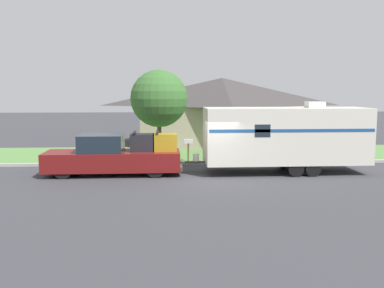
{
  "coord_description": "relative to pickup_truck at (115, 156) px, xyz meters",
  "views": [
    {
      "loc": [
        -2.02,
        -18.5,
        3.85
      ],
      "look_at": [
        -0.74,
        1.21,
        1.4
      ],
      "focal_mm": 40.0,
      "sensor_mm": 36.0,
      "label": 1
    }
  ],
  "objects": [
    {
      "name": "ground_plane",
      "position": [
        4.32,
        -1.21,
        -0.87
      ],
      "size": [
        120.0,
        120.0,
        0.0
      ],
      "primitive_type": "plane",
      "color": "#38383D"
    },
    {
      "name": "curb_strip",
      "position": [
        4.32,
        2.54,
        -0.8
      ],
      "size": [
        80.0,
        0.3,
        0.14
      ],
      "color": "#999993",
      "rests_on": "ground_plane"
    },
    {
      "name": "lawn_strip",
      "position": [
        4.32,
        6.19,
        -0.86
      ],
      "size": [
        80.0,
        7.0,
        0.03
      ],
      "color": "#568442",
      "rests_on": "ground_plane"
    },
    {
      "name": "house_across_street",
      "position": [
        6.56,
        11.8,
        1.62
      ],
      "size": [
        12.66,
        7.46,
        4.81
      ],
      "color": "gray",
      "rests_on": "ground_plane"
    },
    {
      "name": "pickup_truck",
      "position": [
        0.0,
        0.0,
        0.0
      ],
      "size": [
        6.28,
        2.0,
        2.01
      ],
      "color": "black",
      "rests_on": "ground_plane"
    },
    {
      "name": "travel_trailer",
      "position": [
        8.01,
        -0.0,
        0.9
      ],
      "size": [
        8.57,
        2.37,
        3.36
      ],
      "color": "black",
      "rests_on": "ground_plane"
    },
    {
      "name": "mailbox",
      "position": [
        3.59,
        3.27,
        0.09
      ],
      "size": [
        0.48,
        0.2,
        1.25
      ],
      "color": "brown",
      "rests_on": "ground_plane"
    },
    {
      "name": "tree_in_yard",
      "position": [
        2.02,
        4.2,
        2.55
      ],
      "size": [
        3.18,
        3.18,
        5.03
      ],
      "color": "brown",
      "rests_on": "ground_plane"
    }
  ]
}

